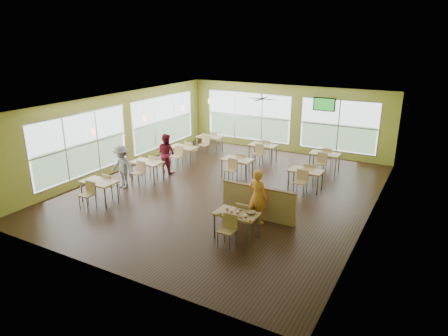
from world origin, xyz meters
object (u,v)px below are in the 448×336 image
(half_wall_divider, at_px, (258,202))
(man_plaid, at_px, (257,196))
(main_table, at_px, (237,217))
(food_basket, at_px, (251,213))

(half_wall_divider, xyz_separation_m, man_plaid, (0.10, -0.29, 0.32))
(main_table, distance_m, food_basket, 0.42)
(main_table, relative_size, food_basket, 5.58)
(main_table, xyz_separation_m, man_plaid, (0.10, 1.16, 0.21))
(main_table, distance_m, man_plaid, 1.18)
(main_table, distance_m, half_wall_divider, 1.45)
(food_basket, bearing_deg, man_plaid, 105.04)
(man_plaid, bearing_deg, food_basket, 112.42)
(half_wall_divider, bearing_deg, food_basket, -74.28)
(main_table, relative_size, man_plaid, 0.90)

